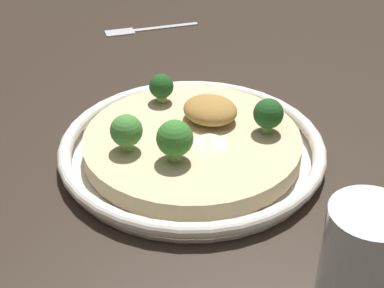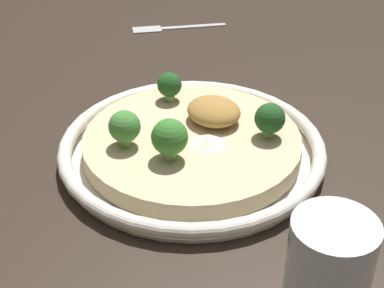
{
  "view_description": "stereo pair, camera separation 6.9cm",
  "coord_description": "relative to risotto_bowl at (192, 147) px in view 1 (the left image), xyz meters",
  "views": [
    {
      "loc": [
        0.36,
        -0.45,
        0.4
      ],
      "look_at": [
        0.0,
        0.0,
        0.02
      ],
      "focal_mm": 55.0,
      "sensor_mm": 36.0,
      "label": 1
    },
    {
      "loc": [
        0.41,
        -0.41,
        0.4
      ],
      "look_at": [
        0.0,
        0.0,
        0.02
      ],
      "focal_mm": 55.0,
      "sensor_mm": 36.0,
      "label": 2
    }
  ],
  "objects": [
    {
      "name": "drinking_glass",
      "position": [
        0.26,
        -0.11,
        0.04
      ],
      "size": [
        0.07,
        0.07,
        0.12
      ],
      "color": "silver",
      "rests_on": "ground_plane"
    },
    {
      "name": "ground_plane",
      "position": [
        0.0,
        0.0,
        -0.02
      ],
      "size": [
        6.0,
        6.0,
        0.0
      ],
      "primitive_type": "plane",
      "color": "#2D231C"
    },
    {
      "name": "broccoli_back_left",
      "position": [
        -0.08,
        0.04,
        0.04
      ],
      "size": [
        0.03,
        0.03,
        0.04
      ],
      "color": "#84A856",
      "rests_on": "risotto_bowl"
    },
    {
      "name": "risotto_bowl",
      "position": [
        0.0,
        0.0,
        0.0
      ],
      "size": [
        0.31,
        0.31,
        0.03
      ],
      "color": "silver",
      "rests_on": "ground_plane"
    },
    {
      "name": "broccoli_front",
      "position": [
        0.02,
        -0.05,
        0.04
      ],
      "size": [
        0.04,
        0.04,
        0.05
      ],
      "color": "#84A856",
      "rests_on": "risotto_bowl"
    },
    {
      "name": "broccoli_front_left",
      "position": [
        -0.04,
        -0.07,
        0.04
      ],
      "size": [
        0.04,
        0.04,
        0.04
      ],
      "color": "#84A856",
      "rests_on": "risotto_bowl"
    },
    {
      "name": "broccoli_back_right",
      "position": [
        0.06,
        0.06,
        0.04
      ],
      "size": [
        0.04,
        0.04,
        0.04
      ],
      "color": "#759E4C",
      "rests_on": "risotto_bowl"
    },
    {
      "name": "cheese_sprinkle",
      "position": [
        0.03,
        -0.0,
        0.02
      ],
      "size": [
        0.04,
        0.04,
        0.01
      ],
      "color": "white",
      "rests_on": "risotto_bowl"
    },
    {
      "name": "crispy_onion_garnish",
      "position": [
        -0.01,
        0.04,
        0.03
      ],
      "size": [
        0.07,
        0.06,
        0.03
      ],
      "color": "#A37538",
      "rests_on": "risotto_bowl"
    },
    {
      "name": "fork_utensil",
      "position": [
        -0.31,
        0.25,
        -0.01
      ],
      "size": [
        0.11,
        0.15,
        0.0
      ],
      "rotation": [
        0.0,
        0.0,
        4.11
      ],
      "color": "#B7B7BC",
      "rests_on": "ground_plane"
    }
  ]
}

